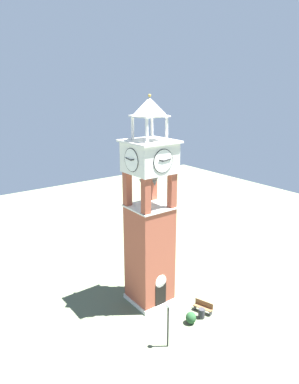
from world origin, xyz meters
name	(u,v)px	position (x,y,z in m)	size (l,w,h in m)	color
ground	(150,299)	(0.00, 0.00, 0.00)	(80.00, 80.00, 0.00)	#5B664C
clock_tower	(150,225)	(0.00, 0.00, 7.03)	(3.70, 3.70, 17.33)	#9E4C38
park_bench	(203,307)	(2.50, -4.06, 0.48)	(0.91, 1.66, 0.95)	brown
lamp_post	(168,316)	(-2.41, -5.41, 2.51)	(0.36, 0.36, 3.58)	black
trash_bin	(201,313)	(1.84, -4.52, 0.40)	(0.52, 0.52, 0.80)	#2D2D33
shrub_near_entry	(191,318)	(0.69, -4.51, 0.48)	(0.81, 0.81, 0.97)	#234C28
shrub_left_of_tower	(157,276)	(2.45, 2.17, 0.45)	(1.02, 1.02, 0.89)	#234C28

